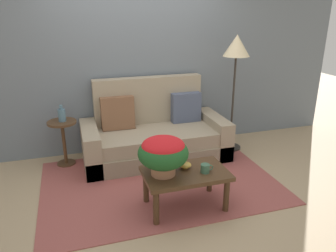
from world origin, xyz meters
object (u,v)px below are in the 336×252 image
object	(u,v)px
potted_plant	(163,152)
table_vase	(62,115)
side_table	(63,135)
coffee_mug	(205,168)
floor_lamp	(236,55)
coffee_table	(185,177)
snack_bowl	(185,165)
couch	(154,135)

from	to	relation	value
potted_plant	table_vase	size ratio (longest dim) A/B	2.34
side_table	coffee_mug	distance (m)	2.03
floor_lamp	side_table	bearing A→B (deg)	175.99
side_table	floor_lamp	distance (m)	2.56
coffee_table	floor_lamp	xyz separation A→B (m)	(1.17, 1.25, 1.04)
side_table	coffee_mug	size ratio (longest dim) A/B	4.55
potted_plant	snack_bowl	size ratio (longest dim) A/B	4.00
coffee_table	floor_lamp	size ratio (longest dim) A/B	0.52
coffee_table	potted_plant	size ratio (longest dim) A/B	1.71
floor_lamp	table_vase	xyz separation A→B (m)	(-2.35, 0.17, -0.68)
couch	potted_plant	size ratio (longest dim) A/B	3.88
side_table	snack_bowl	distance (m)	1.81
side_table	coffee_mug	bearing A→B (deg)	-47.41
couch	floor_lamp	world-z (taller)	floor_lamp
couch	coffee_table	world-z (taller)	couch
coffee_mug	snack_bowl	bearing A→B (deg)	137.71
side_table	potted_plant	size ratio (longest dim) A/B	1.22
couch	coffee_table	bearing A→B (deg)	-90.62
coffee_table	snack_bowl	distance (m)	0.13
coffee_table	snack_bowl	bearing A→B (deg)	71.82
side_table	floor_lamp	bearing A→B (deg)	-4.01
potted_plant	snack_bowl	xyz separation A→B (m)	(0.26, 0.05, -0.20)
side_table	potted_plant	world-z (taller)	potted_plant
snack_bowl	couch	bearing A→B (deg)	90.42
snack_bowl	floor_lamp	bearing A→B (deg)	45.73
side_table	coffee_mug	xyz separation A→B (m)	(1.37, -1.49, 0.04)
floor_lamp	snack_bowl	size ratio (longest dim) A/B	13.14
snack_bowl	table_vase	bearing A→B (deg)	131.68
coffee_table	floor_lamp	bearing A→B (deg)	46.84
side_table	floor_lamp	world-z (taller)	floor_lamp
table_vase	coffee_mug	bearing A→B (deg)	-47.67
couch	side_table	distance (m)	1.21
snack_bowl	coffee_table	bearing A→B (deg)	-108.18
couch	coffee_mug	size ratio (longest dim) A/B	14.48
snack_bowl	table_vase	xyz separation A→B (m)	(-1.20, 1.35, 0.25)
coffee_table	coffee_mug	bearing A→B (deg)	-22.14
potted_plant	coffee_mug	world-z (taller)	potted_plant
potted_plant	coffee_mug	bearing A→B (deg)	-12.57
potted_plant	table_vase	distance (m)	1.69
coffee_table	snack_bowl	xyz separation A→B (m)	(0.02, 0.07, 0.10)
floor_lamp	table_vase	size ratio (longest dim) A/B	7.70
table_vase	couch	bearing A→B (deg)	-4.55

